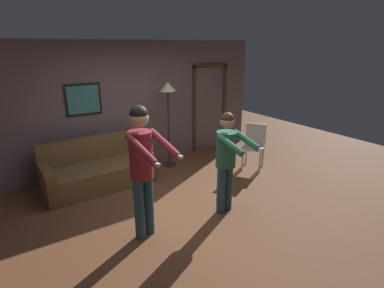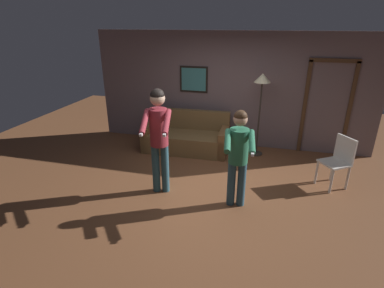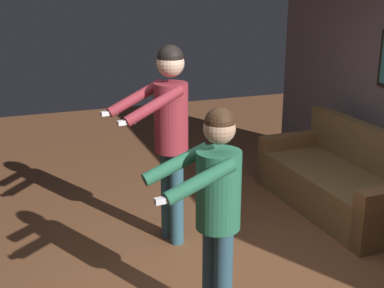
% 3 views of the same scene
% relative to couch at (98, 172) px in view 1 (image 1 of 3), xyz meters
% --- Properties ---
extents(ground_plane, '(12.00, 12.00, 0.00)m').
position_rel_couch_xyz_m(ground_plane, '(0.86, -1.65, -0.28)').
color(ground_plane, brown).
extents(back_wall_assembly, '(6.40, 0.10, 2.60)m').
position_rel_couch_xyz_m(back_wall_assembly, '(0.88, 0.64, 1.02)').
color(back_wall_assembly, '#6E5D60').
rests_on(back_wall_assembly, ground_plane).
extents(couch, '(1.92, 0.90, 0.87)m').
position_rel_couch_xyz_m(couch, '(0.00, 0.00, 0.00)').
color(couch, brown).
rests_on(couch, ground_plane).
extents(torchiere_lamp, '(0.34, 0.34, 1.79)m').
position_rel_couch_xyz_m(torchiere_lamp, '(1.59, 0.15, 1.23)').
color(torchiere_lamp, '#332D28').
rests_on(torchiere_lamp, ground_plane).
extents(person_standing_left, '(0.53, 0.76, 1.82)m').
position_rel_couch_xyz_m(person_standing_left, '(0.07, -1.90, 0.84)').
color(person_standing_left, '#2C5361').
rests_on(person_standing_left, ground_plane).
extents(person_standing_right, '(0.49, 0.65, 1.59)m').
position_rel_couch_xyz_m(person_standing_right, '(1.38, -2.00, 0.67)').
color(person_standing_right, '#2D5063').
rests_on(person_standing_right, ground_plane).
extents(dining_chair_distant, '(0.58, 0.58, 0.93)m').
position_rel_couch_xyz_m(dining_chair_distant, '(3.04, -0.92, 0.25)').
color(dining_chair_distant, silver).
rests_on(dining_chair_distant, ground_plane).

